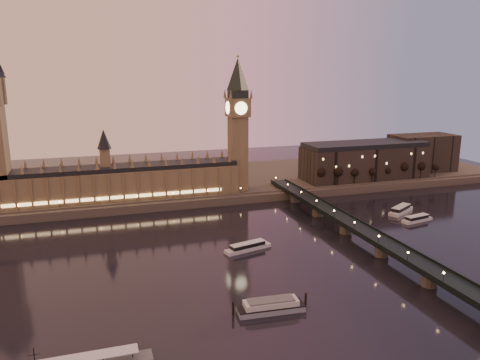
# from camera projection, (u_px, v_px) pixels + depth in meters

# --- Properties ---
(ground) EXTENTS (700.00, 700.00, 0.00)m
(ground) POSITION_uv_depth(u_px,v_px,m) (209.00, 263.00, 244.91)
(ground) COLOR black
(ground) RESTS_ON ground
(far_embankment) EXTENTS (560.00, 130.00, 6.00)m
(far_embankment) POSITION_uv_depth(u_px,v_px,m) (196.00, 183.00, 406.15)
(far_embankment) COLOR #423D35
(far_embankment) RESTS_ON ground
(palace_of_westminster) EXTENTS (180.00, 26.62, 52.00)m
(palace_of_westminster) POSITION_uv_depth(u_px,v_px,m) (115.00, 179.00, 340.30)
(palace_of_westminster) COLOR brown
(palace_of_westminster) RESTS_ON ground
(big_ben) EXTENTS (17.68, 17.68, 104.00)m
(big_ben) POSITION_uv_depth(u_px,v_px,m) (238.00, 117.00, 358.53)
(big_ben) COLOR brown
(big_ben) RESTS_ON ground
(westminster_bridge) EXTENTS (13.20, 260.00, 15.30)m
(westminster_bridge) POSITION_uv_depth(u_px,v_px,m) (362.00, 235.00, 270.79)
(westminster_bridge) COLOR black
(westminster_bridge) RESTS_ON ground
(city_block) EXTENTS (155.00, 45.00, 34.00)m
(city_block) POSITION_uv_depth(u_px,v_px,m) (384.00, 158.00, 419.02)
(city_block) COLOR black
(city_block) RESTS_ON ground
(bare_tree_0) EXTENTS (6.78, 6.78, 13.78)m
(bare_tree_0) POSITION_uv_depth(u_px,v_px,m) (320.00, 175.00, 377.82)
(bare_tree_0) COLOR black
(bare_tree_0) RESTS_ON ground
(bare_tree_1) EXTENTS (6.78, 6.78, 13.78)m
(bare_tree_1) POSITION_uv_depth(u_px,v_px,m) (338.00, 173.00, 382.57)
(bare_tree_1) COLOR black
(bare_tree_1) RESTS_ON ground
(bare_tree_2) EXTENTS (6.78, 6.78, 13.78)m
(bare_tree_2) POSITION_uv_depth(u_px,v_px,m) (355.00, 172.00, 387.32)
(bare_tree_2) COLOR black
(bare_tree_2) RESTS_ON ground
(bare_tree_3) EXTENTS (6.78, 6.78, 13.78)m
(bare_tree_3) POSITION_uv_depth(u_px,v_px,m) (372.00, 171.00, 392.07)
(bare_tree_3) COLOR black
(bare_tree_3) RESTS_ON ground
(bare_tree_4) EXTENTS (6.78, 6.78, 13.78)m
(bare_tree_4) POSITION_uv_depth(u_px,v_px,m) (388.00, 170.00, 396.82)
(bare_tree_4) COLOR black
(bare_tree_4) RESTS_ON ground
(bare_tree_5) EXTENTS (6.78, 6.78, 13.78)m
(bare_tree_5) POSITION_uv_depth(u_px,v_px,m) (404.00, 169.00, 401.57)
(bare_tree_5) COLOR black
(bare_tree_5) RESTS_ON ground
(bare_tree_6) EXTENTS (6.78, 6.78, 13.78)m
(bare_tree_6) POSITION_uv_depth(u_px,v_px,m) (420.00, 167.00, 406.32)
(bare_tree_6) COLOR black
(bare_tree_6) RESTS_ON ground
(bare_tree_7) EXTENTS (6.78, 6.78, 13.78)m
(bare_tree_7) POSITION_uv_depth(u_px,v_px,m) (435.00, 166.00, 411.07)
(bare_tree_7) COLOR black
(bare_tree_7) RESTS_ON ground
(cruise_boat_a) EXTENTS (28.41, 12.87, 4.45)m
(cruise_boat_a) POSITION_uv_depth(u_px,v_px,m) (248.00, 247.00, 262.35)
(cruise_boat_a) COLOR silver
(cruise_boat_a) RESTS_ON ground
(cruise_boat_b) EXTENTS (23.85, 10.09, 4.28)m
(cruise_boat_b) POSITION_uv_depth(u_px,v_px,m) (417.00, 219.00, 312.32)
(cruise_boat_b) COLOR silver
(cruise_boat_b) RESTS_ON ground
(cruise_boat_c) EXTENTS (25.72, 19.03, 5.15)m
(cruise_boat_c) POSITION_uv_depth(u_px,v_px,m) (401.00, 210.00, 331.22)
(cruise_boat_c) COLOR silver
(cruise_boat_c) RESTS_ON ground
(moored_barge) EXTENTS (32.75, 9.89, 6.02)m
(moored_barge) POSITION_uv_depth(u_px,v_px,m) (271.00, 306.00, 195.17)
(moored_barge) COLOR #808BA3
(moored_barge) RESTS_ON ground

